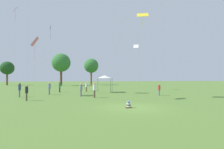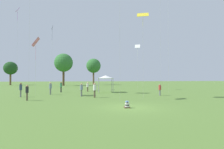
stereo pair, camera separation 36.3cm
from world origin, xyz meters
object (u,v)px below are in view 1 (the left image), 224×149
(person_standing_0, at_px, (86,86))
(person_standing_4, at_px, (81,89))
(person_standing_6, at_px, (49,87))
(person_standing_2, at_px, (60,86))
(kite_6, at_px, (35,42))
(person_standing_3, at_px, (27,91))
(distant_tree_1, at_px, (91,66))
(person_standing_1, at_px, (94,89))
(kite_3, at_px, (136,47))
(seated_toddler, at_px, (129,105))
(kite_4, at_px, (50,32))
(canopy_tent, at_px, (105,77))
(distant_tree_0, at_px, (7,68))
(person_standing_5, at_px, (159,89))
(kite_8, at_px, (143,16))
(person_standing_7, at_px, (20,88))
(kite_2, at_px, (15,13))
(distant_tree_2, at_px, (61,63))

(person_standing_0, bearing_deg, person_standing_4, -7.22)
(person_standing_6, bearing_deg, person_standing_0, 66.78)
(person_standing_2, distance_m, kite_6, 8.60)
(person_standing_3, bearing_deg, person_standing_4, 111.81)
(kite_6, bearing_deg, person_standing_3, 45.40)
(kite_6, bearing_deg, distant_tree_1, -153.84)
(person_standing_1, bearing_deg, kite_3, 61.60)
(person_standing_0, bearing_deg, person_standing_6, -46.64)
(seated_toddler, xyz_separation_m, person_standing_2, (-5.91, 17.22, 0.80))
(kite_4, bearing_deg, person_standing_3, 36.65)
(distant_tree_1, bearing_deg, person_standing_4, -98.61)
(distant_tree_1, bearing_deg, kite_6, -106.72)
(person_standing_4, relative_size, canopy_tent, 0.59)
(seated_toddler, bearing_deg, distant_tree_0, 122.04)
(person_standing_6, relative_size, kite_3, 0.19)
(seated_toddler, distance_m, kite_4, 27.66)
(canopy_tent, bearing_deg, person_standing_2, 166.14)
(person_standing_6, xyz_separation_m, canopy_tent, (8.33, 2.21, 1.46))
(person_standing_5, height_order, kite_8, kite_8)
(person_standing_3, xyz_separation_m, person_standing_7, (-1.63, 3.86, 0.08))
(kite_2, distance_m, distant_tree_0, 36.44)
(kite_2, height_order, distant_tree_2, kite_2)
(kite_3, xyz_separation_m, distant_tree_2, (-15.89, 26.02, -1.14))
(kite_2, xyz_separation_m, distant_tree_2, (7.20, 23.99, -7.00))
(person_standing_2, height_order, kite_3, kite_3)
(person_standing_2, bearing_deg, kite_4, 17.56)
(person_standing_2, bearing_deg, kite_3, -77.19)
(person_standing_2, xyz_separation_m, distant_tree_2, (-1.11, 29.61, 6.49))
(kite_3, bearing_deg, person_standing_0, -93.85)
(person_standing_4, relative_size, kite_8, 0.16)
(person_standing_1, bearing_deg, kite_4, 122.60)
(person_standing_4, distance_m, distant_tree_0, 52.16)
(kite_6, distance_m, distant_tree_2, 35.18)
(kite_8, distance_m, distant_tree_2, 42.20)
(person_standing_3, distance_m, distant_tree_2, 40.84)
(kite_6, bearing_deg, distant_tree_2, -140.00)
(person_standing_1, relative_size, kite_6, 0.23)
(seated_toddler, xyz_separation_m, kite_8, (3.88, 6.11, 9.30))
(person_standing_0, bearing_deg, person_standing_2, -76.52)
(person_standing_1, relative_size, person_standing_6, 1.00)
(person_standing_6, bearing_deg, kite_2, 152.82)
(canopy_tent, height_order, kite_4, kite_4)
(person_standing_3, bearing_deg, seated_toddler, 44.88)
(kite_6, bearing_deg, kite_8, 109.08)
(person_standing_3, relative_size, kite_6, 0.21)
(person_standing_6, distance_m, distant_tree_0, 47.24)
(person_standing_3, relative_size, kite_8, 0.16)
(person_standing_3, xyz_separation_m, distant_tree_2, (1.54, 40.28, 6.54))
(seated_toddler, xyz_separation_m, person_standing_0, (-1.48, 18.05, 0.72))
(person_standing_2, bearing_deg, person_standing_3, 165.18)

